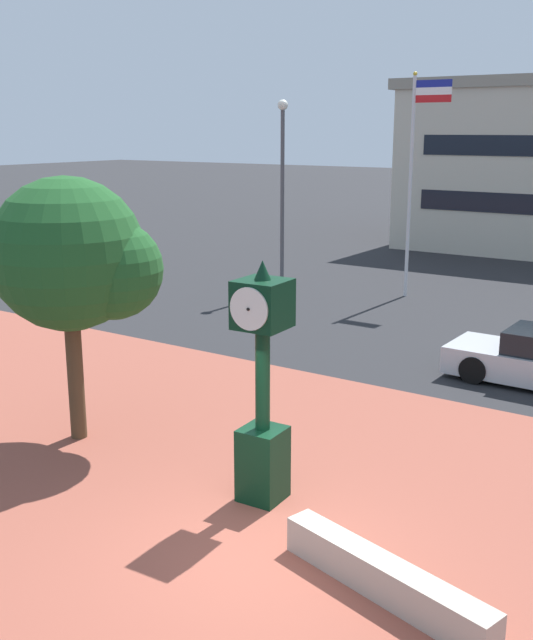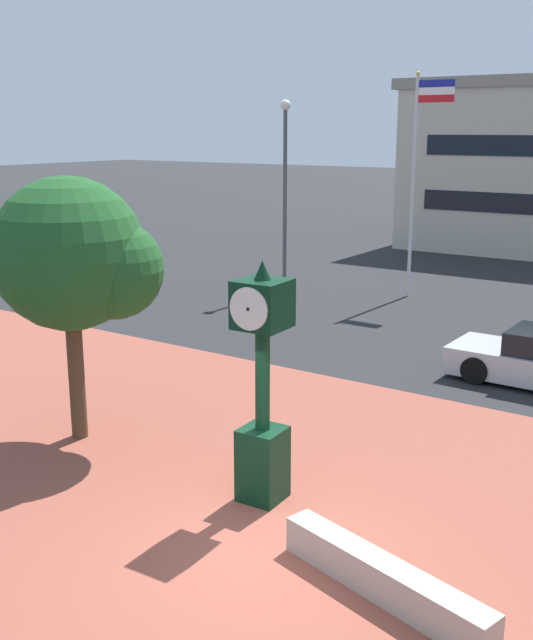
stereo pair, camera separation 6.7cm
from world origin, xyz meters
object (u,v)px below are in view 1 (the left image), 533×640
Objects in this scene: plaza_tree at (77,258)px; flagpole_primary at (414,172)px; street_lamp_post at (282,177)px; street_clock at (263,390)px.

flagpole_primary reaches higher than plaza_tree.
plaza_tree is 15.17m from flagpole_primary.
flagpole_primary is 4.53m from street_lamp_post.
street_clock is 16.11m from flagpole_primary.
plaza_tree is 14.09m from street_lamp_post.
street_lamp_post reaches higher than plaza_tree.
plaza_tree is (-4.18, 0.22, 1.63)m from street_clock.
street_clock is at bearing -74.81° from flagpole_primary.
street_clock is at bearing -58.53° from street_lamp_post.
plaza_tree is at bearing -90.03° from flagpole_primary.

